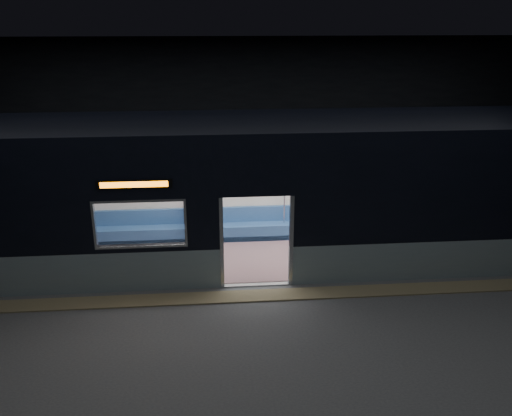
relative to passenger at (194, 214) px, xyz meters
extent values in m
cube|color=#47494C|center=(1.39, -3.55, -0.78)|extent=(24.00, 14.00, 0.01)
cube|color=black|center=(1.39, -3.55, 4.20)|extent=(24.00, 14.00, 0.04)
cube|color=black|center=(1.39, 3.43, 1.72)|extent=(24.00, 0.04, 5.00)
cube|color=#8C7F59|center=(1.39, -3.00, -0.76)|extent=(22.80, 0.50, 0.03)
cube|color=#84979D|center=(-3.46, -2.49, -0.33)|extent=(8.30, 0.12, 0.90)
cube|color=#84979D|center=(6.24, -2.49, -0.33)|extent=(8.30, 0.12, 0.90)
cube|color=black|center=(-3.46, -2.49, 1.27)|extent=(8.30, 0.12, 2.30)
cube|color=black|center=(6.24, -2.49, 1.27)|extent=(8.30, 0.12, 2.30)
cube|color=black|center=(1.39, -2.49, 1.85)|extent=(1.40, 0.12, 1.15)
cube|color=#B7BABC|center=(0.65, -2.49, 0.25)|extent=(0.08, 0.14, 2.05)
cube|color=#B7BABC|center=(2.13, -2.49, 0.25)|extent=(0.08, 0.14, 2.05)
cube|color=black|center=(-1.06, -2.57, 1.61)|extent=(1.50, 0.04, 0.18)
cube|color=orange|center=(-1.06, -2.58, 1.61)|extent=(1.34, 0.03, 0.12)
cube|color=beige|center=(1.39, 0.39, 0.82)|extent=(18.00, 0.12, 3.20)
cube|color=black|center=(1.39, -1.05, 2.50)|extent=(18.00, 3.00, 0.15)
cube|color=#7B5962|center=(1.39, -1.05, -0.76)|extent=(17.76, 2.76, 0.04)
cube|color=beige|center=(1.39, -1.05, 1.57)|extent=(17.76, 2.76, 0.10)
cube|color=#30538A|center=(1.39, 0.07, -0.53)|extent=(11.00, 0.48, 0.41)
cube|color=#30538A|center=(1.39, 0.26, -0.13)|extent=(11.00, 0.10, 0.40)
cube|color=slate|center=(-1.91, -2.14, -0.53)|extent=(4.40, 0.48, 0.41)
cube|color=slate|center=(4.69, -2.14, -0.53)|extent=(4.40, 0.48, 0.41)
cylinder|color=silver|center=(0.44, -2.18, 0.39)|extent=(0.04, 0.04, 2.26)
cylinder|color=silver|center=(0.44, 0.08, 0.39)|extent=(0.04, 0.04, 2.26)
cylinder|color=silver|center=(2.34, -2.18, 0.39)|extent=(0.04, 0.04, 2.26)
cylinder|color=silver|center=(2.34, 0.08, 0.39)|extent=(0.04, 0.04, 2.26)
cylinder|color=silver|center=(1.39, 0.03, 1.17)|extent=(11.00, 0.03, 0.03)
cube|color=black|center=(-0.10, -0.14, -0.25)|extent=(0.16, 0.44, 0.15)
cube|color=black|center=(0.10, -0.14, -0.25)|extent=(0.16, 0.44, 0.15)
cylinder|color=black|center=(-0.10, -0.34, -0.52)|extent=(0.10, 0.10, 0.43)
cylinder|color=black|center=(0.10, -0.34, -0.52)|extent=(0.10, 0.10, 0.43)
cube|color=#D9688D|center=(0.00, 0.04, -0.23)|extent=(0.37, 0.21, 0.19)
cylinder|color=#D9688D|center=(0.00, 0.07, 0.09)|extent=(0.39, 0.39, 0.49)
sphere|color=tan|center=(0.00, 0.05, 0.44)|extent=(0.20, 0.20, 0.20)
sphere|color=black|center=(0.00, 0.09, 0.48)|extent=(0.21, 0.21, 0.21)
cube|color=black|center=(-0.05, -0.21, -0.11)|extent=(0.31, 0.27, 0.14)
cube|color=white|center=(6.39, 0.31, 0.70)|extent=(0.99, 0.03, 0.64)
camera|label=1|loc=(0.44, -13.02, 4.75)|focal=38.00mm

